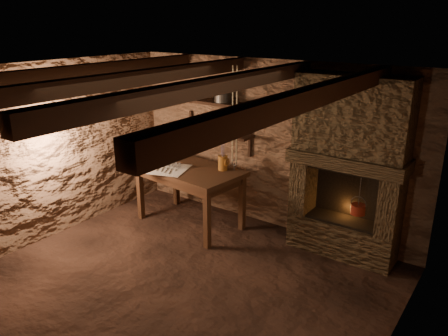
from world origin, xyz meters
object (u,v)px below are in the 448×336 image
Objects in this scene: wooden_bowl at (162,158)px; stoneware_jug at (223,156)px; red_pot at (358,209)px; iron_stockpot at (224,95)px; work_table at (190,194)px.

stoneware_jug is at bearing 10.03° from wooden_bowl.
wooden_bowl is 0.61× the size of red_pot.
iron_stockpot is (-0.24, 0.35, 0.79)m from stoneware_jug.
stoneware_jug is 0.89m from iron_stockpot.
wooden_bowl is 2.92m from red_pot.
wooden_bowl is (-1.00, -0.18, -0.17)m from stoneware_jug.
stoneware_jug is at bearing -55.53° from iron_stockpot.
work_table is at bearing -2.48° from wooden_bowl.
wooden_bowl is at bearing -154.47° from stoneware_jug.
stoneware_jug is at bearing -173.17° from red_pot.
work_table is at bearing -140.67° from stoneware_jug.
stoneware_jug is 1.76× the size of iron_stockpot.
red_pot is (2.12, -0.12, -1.18)m from iron_stockpot.
red_pot is at bearing 7.95° from wooden_bowl.
stoneware_jug is 1.93m from red_pot.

